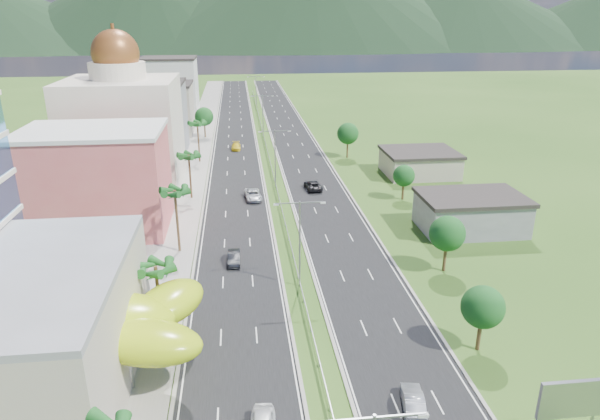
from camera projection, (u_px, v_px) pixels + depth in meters
name	position (u px, v px, depth m)	size (l,w,h in m)	color
ground	(311.00, 332.00, 55.92)	(500.00, 500.00, 0.00)	#2D5119
road_left	(236.00, 141.00, 138.91)	(11.00, 260.00, 0.04)	black
road_right	(293.00, 139.00, 140.55)	(11.00, 260.00, 0.04)	black
sidewalk_left	(199.00, 142.00, 137.86)	(7.00, 260.00, 0.12)	gray
median_guardrail	(269.00, 155.00, 122.75)	(0.10, 216.06, 0.76)	gray
streetlight_median_b	(300.00, 235.00, 62.88)	(6.04, 0.25, 11.00)	gray
streetlight_median_c	(275.00, 152.00, 100.14)	(6.04, 0.25, 11.00)	gray
streetlight_median_d	(263.00, 111.00, 142.05)	(6.04, 0.25, 11.00)	gray
streetlight_median_e	(256.00, 89.00, 183.96)	(6.04, 0.25, 11.00)	gray
lime_canopy	(98.00, 323.00, 48.27)	(18.00, 15.00, 7.40)	#A4C112
pink_shophouse	(97.00, 182.00, 80.06)	(20.00, 15.00, 15.00)	#CF5458
domed_building	(124.00, 126.00, 100.14)	(20.00, 20.00, 28.70)	beige
midrise_grey	(150.00, 119.00, 124.70)	(16.00, 15.00, 16.00)	slate
midrise_beige	(163.00, 110.00, 145.71)	(16.00, 15.00, 13.00)	#B1A592
midrise_white	(171.00, 89.00, 166.26)	(16.00, 15.00, 18.00)	silver
billboard	(572.00, 401.00, 39.47)	(5.20, 0.35, 6.20)	gray
shed_near	(471.00, 214.00, 81.38)	(15.00, 10.00, 5.00)	slate
shed_far	(419.00, 164.00, 109.65)	(14.00, 12.00, 4.40)	#B1A592
palm_tree_b	(156.00, 270.00, 53.63)	(3.60, 3.60, 8.10)	#47301C
palm_tree_c	(175.00, 194.00, 71.76)	(3.60, 3.60, 9.60)	#47301C
palm_tree_d	(189.00, 157.00, 93.52)	(3.60, 3.60, 8.60)	#47301C
palm_tree_e	(197.00, 125.00, 116.53)	(3.60, 3.60, 9.40)	#47301C
leafy_tree_lfar	(204.00, 117.00, 140.77)	(4.90, 4.90, 8.05)	#47301C
leafy_tree_ra	(483.00, 307.00, 51.34)	(4.20, 4.20, 6.90)	#47301C
leafy_tree_rb	(447.00, 234.00, 67.37)	(4.55, 4.55, 7.47)	#47301C
leafy_tree_rc	(404.00, 176.00, 94.05)	(3.85, 3.85, 6.33)	#47301C
leafy_tree_rd	(348.00, 134.00, 121.14)	(4.90, 4.90, 8.05)	#47301C
mountain_ridge	(309.00, 49.00, 481.57)	(860.00, 140.00, 90.00)	black
car_dark_left	(234.00, 258.00, 70.94)	(1.61, 4.61, 1.52)	black
car_silver_mid_left	(253.00, 195.00, 95.17)	(2.72, 5.90, 1.64)	#B6BABF
car_yellow_far_left	(236.00, 146.00, 129.85)	(2.15, 5.29, 1.54)	gold
car_silver_right	(413.00, 401.00, 44.74)	(1.66, 4.77, 1.57)	#95979C
car_dark_far_right	(313.00, 185.00, 100.51)	(2.66, 5.77, 1.60)	black
motorcycle	(189.00, 353.00, 51.45)	(0.55, 1.81, 1.16)	black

